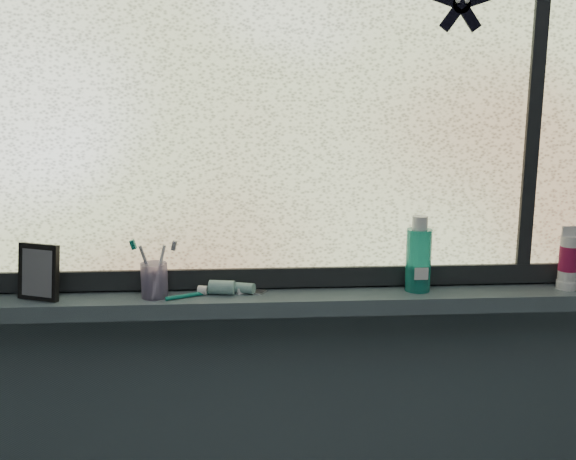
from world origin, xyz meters
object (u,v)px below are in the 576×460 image
Objects in this scene: mouthwash_bottle at (419,254)px; toothbrush_cup at (154,280)px; cream_tube at (569,256)px; vanity_mirror at (39,272)px.

toothbrush_cup is at bearing -178.92° from mouthwash_bottle.
toothbrush_cup is 0.73× the size of cream_tube.
toothbrush_cup is 0.66m from mouthwash_bottle.
cream_tube is (1.05, 0.00, 0.04)m from toothbrush_cup.
vanity_mirror is at bearing -179.94° from cream_tube.
vanity_mirror is 0.86× the size of mouthwash_bottle.
mouthwash_bottle reaches higher than toothbrush_cup.
vanity_mirror reaches higher than toothbrush_cup.
vanity_mirror is 0.94m from mouthwash_bottle.
vanity_mirror is 1.17× the size of cream_tube.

